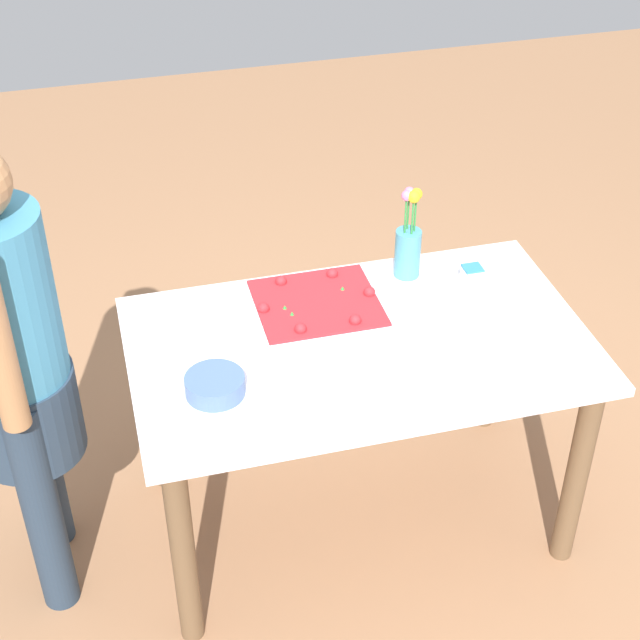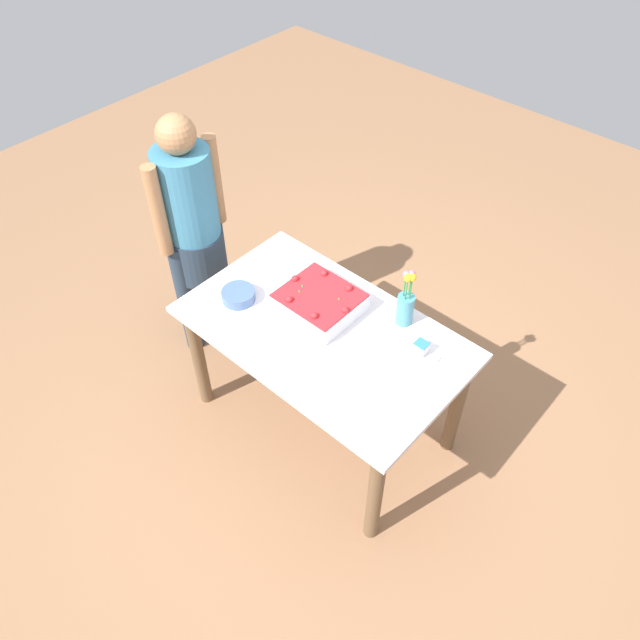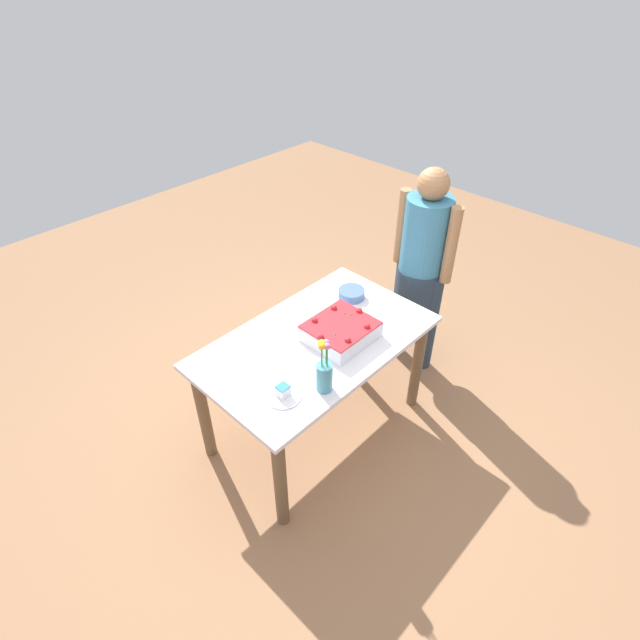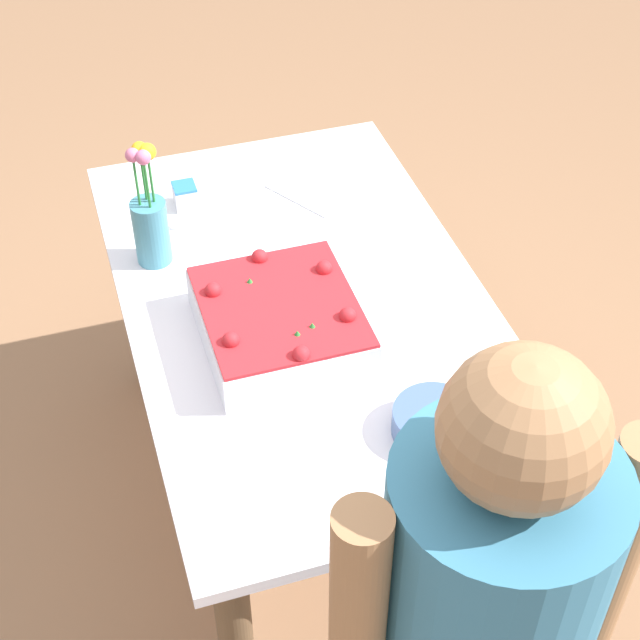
# 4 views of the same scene
# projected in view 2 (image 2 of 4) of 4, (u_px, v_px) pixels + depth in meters

# --- Properties ---
(ground_plane) EXTENTS (8.00, 8.00, 0.00)m
(ground_plane) POSITION_uv_depth(u_px,v_px,m) (323.00, 421.00, 3.51)
(ground_plane) COLOR #966A49
(dining_table) EXTENTS (1.36, 0.81, 0.75)m
(dining_table) POSITION_uv_depth(u_px,v_px,m) (323.00, 348.00, 3.06)
(dining_table) COLOR white
(dining_table) RESTS_ON ground_plane
(sheet_cake) EXTENTS (0.37, 0.33, 0.12)m
(sheet_cake) POSITION_uv_depth(u_px,v_px,m) (319.00, 302.00, 3.02)
(sheet_cake) COLOR white
(sheet_cake) RESTS_ON dining_table
(serving_plate_with_slice) EXTENTS (0.19, 0.19, 0.07)m
(serving_plate_with_slice) POSITION_uv_depth(u_px,v_px,m) (420.00, 351.00, 2.85)
(serving_plate_with_slice) COLOR white
(serving_plate_with_slice) RESTS_ON dining_table
(cake_knife) EXTENTS (0.19, 0.13, 0.00)m
(cake_knife) POSITION_uv_depth(u_px,v_px,m) (373.00, 382.00, 2.74)
(cake_knife) COLOR silver
(cake_knife) RESTS_ON dining_table
(flower_vase) EXTENTS (0.08, 0.08, 0.32)m
(flower_vase) POSITION_uv_depth(u_px,v_px,m) (406.00, 305.00, 2.92)
(flower_vase) COLOR teal
(flower_vase) RESTS_ON dining_table
(fruit_bowl) EXTENTS (0.17, 0.17, 0.06)m
(fruit_bowl) POSITION_uv_depth(u_px,v_px,m) (238.00, 295.00, 3.09)
(fruit_bowl) COLOR #4B6797
(fruit_bowl) RESTS_ON dining_table
(person_standing) EXTENTS (0.31, 0.45, 1.49)m
(person_standing) POSITION_uv_depth(u_px,v_px,m) (192.00, 224.00, 3.36)
(person_standing) COLOR #263648
(person_standing) RESTS_ON ground_plane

